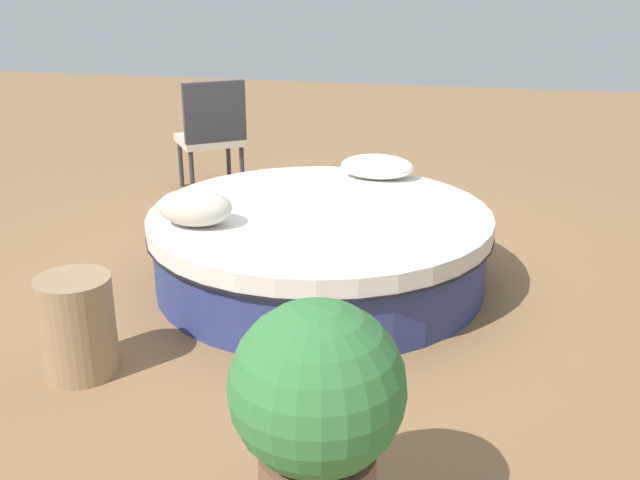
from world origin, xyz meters
name	(u,v)px	position (x,y,z in m)	size (l,w,h in m)	color
ground_plane	(320,282)	(0.00, 0.00, 0.00)	(16.00, 16.00, 0.00)	olive
round_bed	(320,246)	(0.00, 0.00, 0.24)	(2.11, 2.11, 0.47)	navy
throw_pillow_0	(377,167)	(0.24, 0.79, 0.56)	(0.51, 0.29, 0.17)	white
throw_pillow_1	(195,207)	(-0.65, -0.40, 0.58)	(0.44, 0.31, 0.21)	beige
patio_chair	(212,130)	(-1.31, 1.68, 0.56)	(0.71, 0.71, 0.98)	#333338
planter	(317,415)	(0.47, -2.20, 0.52)	(0.58, 0.58, 0.92)	brown
side_table	(78,326)	(-0.92, -1.31, 0.25)	(0.36, 0.36, 0.50)	#997A56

